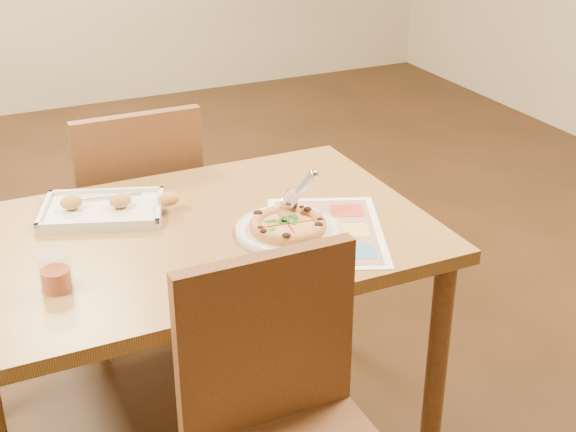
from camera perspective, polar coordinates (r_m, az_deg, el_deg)
name	(u,v)px	position (r m, az deg, el deg)	size (l,w,h in m)	color
dining_table	(193,259)	(2.24, -6.80, -3.07)	(1.30, 0.85, 0.72)	olive
chair_near	(284,406)	(1.81, -0.31, -13.39)	(0.42, 0.42, 0.47)	brown
chair_far	(136,199)	(2.79, -10.75, 1.16)	(0.42, 0.42, 0.47)	brown
plate	(288,230)	(2.18, 0.00, -1.00)	(0.29, 0.29, 0.02)	silver
pizza	(288,225)	(2.16, -0.01, -0.66)	(0.21, 0.21, 0.03)	#BC8440
pizza_cutter	(297,195)	(2.19, 0.64, 1.52)	(0.15, 0.10, 0.10)	silver
appetizer_tray	(106,209)	(2.33, -12.81, 0.48)	(0.41, 0.33, 0.06)	silver
glass_tumbler	(55,274)	(1.98, -16.22, -3.96)	(0.08, 0.08, 0.10)	maroon
menu	(326,231)	(2.19, 2.70, -1.08)	(0.31, 0.43, 0.01)	white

